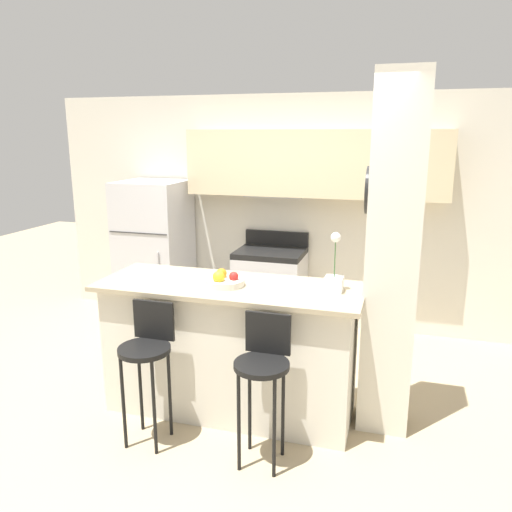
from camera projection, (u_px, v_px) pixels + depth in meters
name	position (u px, v px, depth m)	size (l,w,h in m)	color
ground_plane	(231.00, 408.00, 3.98)	(14.00, 14.00, 0.00)	tan
wall_back	(299.00, 193.00, 5.41)	(5.60, 0.38, 2.55)	silver
pillar_right	(392.00, 259.00, 3.48)	(0.38, 0.33, 2.55)	silver
counter_bar	(230.00, 348.00, 3.86)	(2.00, 0.74, 1.04)	silver
refrigerator	(155.00, 252.00, 5.71)	(0.72, 0.73, 1.62)	silver
stove_range	(270.00, 290.00, 5.48)	(0.72, 0.60, 1.07)	silver
bar_stool_left	(147.00, 351.00, 3.44)	(0.36, 0.36, 1.00)	black
bar_stool_right	(263.00, 367.00, 3.21)	(0.36, 0.36, 1.00)	black
orchid_vase	(334.00, 276.00, 3.54)	(0.13, 0.13, 0.43)	white
fruit_bowl	(225.00, 281.00, 3.69)	(0.29, 0.29, 0.12)	silver
trash_bin	(194.00, 316.00, 5.46)	(0.28, 0.28, 0.38)	black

